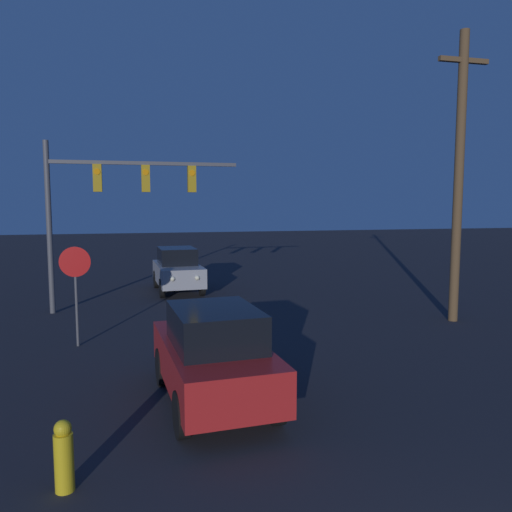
# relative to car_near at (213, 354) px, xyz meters

# --- Properties ---
(car_near) EXTENTS (1.94, 4.04, 1.79)m
(car_near) POSITION_rel_car_near_xyz_m (0.00, 0.00, 0.00)
(car_near) COLOR #B21E1E
(car_near) RESTS_ON ground_plane
(car_far) EXTENTS (1.88, 4.02, 1.79)m
(car_far) POSITION_rel_car_near_xyz_m (0.43, 11.84, 0.00)
(car_far) COLOR #99999E
(car_far) RESTS_ON ground_plane
(traffic_signal_mast) EXTENTS (6.30, 0.30, 5.63)m
(traffic_signal_mast) POSITION_rel_car_near_xyz_m (-2.03, 8.71, 3.02)
(traffic_signal_mast) COLOR #4C4C51
(traffic_signal_mast) RESTS_ON ground_plane
(stop_sign) EXTENTS (0.76, 0.07, 2.54)m
(stop_sign) POSITION_rel_car_near_xyz_m (-2.77, 4.45, 0.88)
(stop_sign) COLOR #4C4C51
(stop_sign) RESTS_ON ground_plane
(utility_pole) EXTENTS (1.62, 0.28, 8.66)m
(utility_pole) POSITION_rel_car_near_xyz_m (8.22, 4.56, 3.58)
(utility_pole) COLOR brown
(utility_pole) RESTS_ON ground_plane
(fire_hydrant) EXTENTS (0.24, 0.24, 0.93)m
(fire_hydrant) POSITION_rel_car_near_xyz_m (-2.27, -2.29, -0.45)
(fire_hydrant) COLOR gold
(fire_hydrant) RESTS_ON ground_plane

